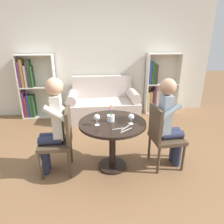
# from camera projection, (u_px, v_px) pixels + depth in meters

# --- Properties ---
(ground_plane) EXTENTS (16.00, 16.00, 0.00)m
(ground_plane) POSITION_uv_depth(u_px,v_px,m) (112.00, 166.00, 2.89)
(ground_plane) COLOR brown
(back_wall) EXTENTS (5.20, 0.05, 2.70)m
(back_wall) POSITION_uv_depth(u_px,v_px,m) (101.00, 56.00, 4.55)
(back_wall) COLOR beige
(back_wall) RESTS_ON ground_plane
(round_table) EXTENTS (0.89, 0.89, 0.70)m
(round_table) POSITION_uv_depth(u_px,v_px,m) (112.00, 132.00, 2.69)
(round_table) COLOR black
(round_table) RESTS_ON ground_plane
(couch) EXTENTS (1.57, 0.80, 0.92)m
(couch) POSITION_uv_depth(u_px,v_px,m) (103.00, 105.00, 4.52)
(couch) COLOR beige
(couch) RESTS_ON ground_plane
(bookshelf_left) EXTENTS (0.78, 0.28, 1.41)m
(bookshelf_left) POSITION_uv_depth(u_px,v_px,m) (33.00, 88.00, 4.47)
(bookshelf_left) COLOR silver
(bookshelf_left) RESTS_ON ground_plane
(bookshelf_right) EXTENTS (0.78, 0.28, 1.41)m
(bookshelf_right) POSITION_uv_depth(u_px,v_px,m) (157.00, 86.00, 4.79)
(bookshelf_right) COLOR silver
(bookshelf_right) RESTS_ON ground_plane
(chair_left) EXTENTS (0.42, 0.42, 0.90)m
(chair_left) POSITION_uv_depth(u_px,v_px,m) (61.00, 138.00, 2.65)
(chair_left) COLOR #473828
(chair_left) RESTS_ON ground_plane
(chair_right) EXTENTS (0.45, 0.45, 0.90)m
(chair_right) POSITION_uv_depth(u_px,v_px,m) (162.00, 134.00, 2.75)
(chair_right) COLOR #473828
(chair_right) RESTS_ON ground_plane
(person_left) EXTENTS (0.42, 0.34, 1.31)m
(person_left) POSITION_uv_depth(u_px,v_px,m) (52.00, 124.00, 2.56)
(person_left) COLOR #282D47
(person_left) RESTS_ON ground_plane
(person_right) EXTENTS (0.43, 0.36, 1.27)m
(person_right) POSITION_uv_depth(u_px,v_px,m) (170.00, 121.00, 2.70)
(person_right) COLOR #282D47
(person_right) RESTS_ON ground_plane
(wine_glass_left) EXTENTS (0.08, 0.08, 0.15)m
(wine_glass_left) POSITION_uv_depth(u_px,v_px,m) (97.00, 118.00, 2.51)
(wine_glass_left) COLOR white
(wine_glass_left) RESTS_ON round_table
(wine_glass_right) EXTENTS (0.08, 0.08, 0.14)m
(wine_glass_right) POSITION_uv_depth(u_px,v_px,m) (131.00, 117.00, 2.54)
(wine_glass_right) COLOR white
(wine_glass_right) RESTS_ON round_table
(flower_vase) EXTENTS (0.10, 0.10, 0.22)m
(flower_vase) POSITION_uv_depth(u_px,v_px,m) (111.00, 116.00, 2.64)
(flower_vase) COLOR silver
(flower_vase) RESTS_ON round_table
(knife_left_setting) EXTENTS (0.13, 0.15, 0.00)m
(knife_left_setting) POSITION_uv_depth(u_px,v_px,m) (125.00, 128.00, 2.46)
(knife_left_setting) COLOR silver
(knife_left_setting) RESTS_ON round_table
(fork_left_setting) EXTENTS (0.19, 0.05, 0.00)m
(fork_left_setting) POSITION_uv_depth(u_px,v_px,m) (120.00, 128.00, 2.44)
(fork_left_setting) COLOR silver
(fork_left_setting) RESTS_ON round_table
(knife_right_setting) EXTENTS (0.16, 0.12, 0.00)m
(knife_right_setting) POSITION_uv_depth(u_px,v_px,m) (126.00, 130.00, 2.40)
(knife_right_setting) COLOR silver
(knife_right_setting) RESTS_ON round_table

